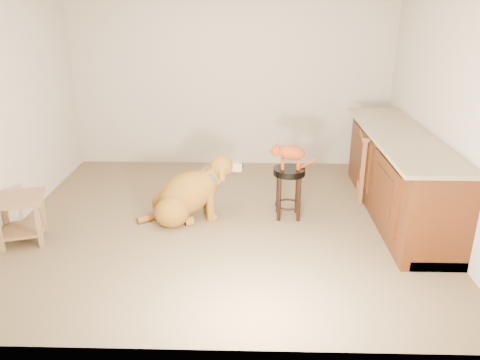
{
  "coord_description": "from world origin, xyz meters",
  "views": [
    {
      "loc": [
        0.3,
        -4.62,
        2.31
      ],
      "look_at": [
        0.17,
        0.14,
        0.45
      ],
      "focal_mm": 35.0,
      "sensor_mm": 36.0,
      "label": 1
    }
  ],
  "objects_px": {
    "padded_stool": "(289,183)",
    "side_table": "(20,212)",
    "wood_stool": "(377,166)",
    "golden_retriever": "(187,195)",
    "tabby_kitten": "(289,153)"
  },
  "relations": [
    {
      "from": "golden_retriever",
      "to": "tabby_kitten",
      "type": "relative_size",
      "value": 2.3
    },
    {
      "from": "golden_retriever",
      "to": "padded_stool",
      "type": "bearing_deg",
      "value": -11.63
    },
    {
      "from": "wood_stool",
      "to": "golden_retriever",
      "type": "relative_size",
      "value": 0.71
    },
    {
      "from": "side_table",
      "to": "golden_retriever",
      "type": "distance_m",
      "value": 1.69
    },
    {
      "from": "tabby_kitten",
      "to": "golden_retriever",
      "type": "bearing_deg",
      "value": -175.57
    },
    {
      "from": "tabby_kitten",
      "to": "wood_stool",
      "type": "bearing_deg",
      "value": 24.77
    },
    {
      "from": "padded_stool",
      "to": "side_table",
      "type": "relative_size",
      "value": 0.99
    },
    {
      "from": "padded_stool",
      "to": "side_table",
      "type": "bearing_deg",
      "value": -166.64
    },
    {
      "from": "padded_stool",
      "to": "wood_stool",
      "type": "xyz_separation_m",
      "value": [
        1.09,
        0.51,
        0.02
      ]
    },
    {
      "from": "wood_stool",
      "to": "tabby_kitten",
      "type": "height_order",
      "value": "tabby_kitten"
    },
    {
      "from": "tabby_kitten",
      "to": "padded_stool",
      "type": "bearing_deg",
      "value": -5.72
    },
    {
      "from": "side_table",
      "to": "tabby_kitten",
      "type": "bearing_deg",
      "value": 13.44
    },
    {
      "from": "padded_stool",
      "to": "golden_retriever",
      "type": "distance_m",
      "value": 1.13
    },
    {
      "from": "side_table",
      "to": "golden_retriever",
      "type": "height_order",
      "value": "golden_retriever"
    },
    {
      "from": "padded_stool",
      "to": "golden_retriever",
      "type": "height_order",
      "value": "golden_retriever"
    }
  ]
}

